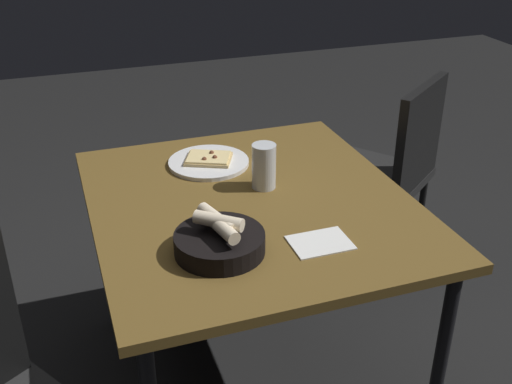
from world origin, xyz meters
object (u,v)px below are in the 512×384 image
(dining_table, at_px, (251,218))
(pizza_plate, at_px, (209,162))
(beer_glass, at_px, (264,168))
(chair_near, at_px, (388,166))
(bread_basket, at_px, (220,241))

(dining_table, xyz_separation_m, pizza_plate, (-0.05, 0.29, 0.07))
(dining_table, relative_size, beer_glass, 7.37)
(beer_glass, bearing_deg, pizza_plate, 118.64)
(dining_table, relative_size, chair_near, 1.20)
(beer_glass, height_order, chair_near, chair_near)
(dining_table, distance_m, chair_near, 0.91)
(pizza_plate, relative_size, beer_glass, 1.90)
(bread_basket, height_order, beer_glass, beer_glass)
(pizza_plate, xyz_separation_m, bread_basket, (-0.11, -0.53, 0.02))
(pizza_plate, relative_size, bread_basket, 1.14)
(bread_basket, distance_m, beer_glass, 0.39)
(pizza_plate, distance_m, bread_basket, 0.54)
(dining_table, xyz_separation_m, chair_near, (0.76, 0.48, -0.16))
(pizza_plate, distance_m, beer_glass, 0.25)
(beer_glass, relative_size, chair_near, 0.16)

